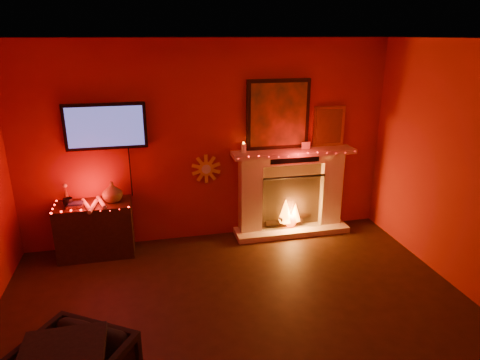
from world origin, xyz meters
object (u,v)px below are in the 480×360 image
object	(u,v)px
fireplace	(291,184)
tv	(106,127)
sunburst_clock	(206,169)
console_table	(96,227)

from	to	relation	value
fireplace	tv	world-z (taller)	fireplace
fireplace	sunburst_clock	bearing A→B (deg)	175.63
fireplace	tv	size ratio (longest dim) A/B	1.76
sunburst_clock	fireplace	bearing A→B (deg)	-4.37
fireplace	console_table	world-z (taller)	fireplace
fireplace	console_table	distance (m)	2.69
tv	console_table	bearing A→B (deg)	-140.05
tv	console_table	world-z (taller)	tv
fireplace	console_table	xyz separation A→B (m)	(-2.67, -0.13, -0.33)
fireplace	console_table	size ratio (longest dim) A/B	2.23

